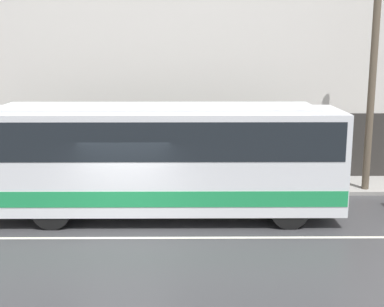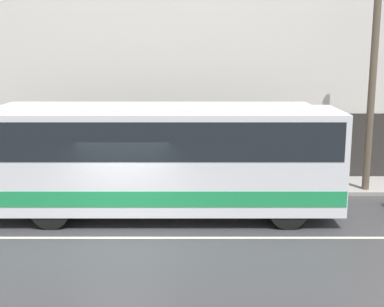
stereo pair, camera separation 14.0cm
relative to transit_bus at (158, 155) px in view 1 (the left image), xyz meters
The scene contains 6 objects.
ground_plane 2.77m from the transit_bus, 114.98° to the right, with size 60.00×60.00×0.00m, color #38383A.
sidewalk 3.86m from the transit_bus, 104.55° to the left, with size 60.00×2.28×0.13m.
building_facade 5.55m from the transit_bus, 100.59° to the left, with size 60.00×0.35×10.16m.
lane_stripe 2.76m from the transit_bus, 114.98° to the right, with size 54.00×0.14×0.01m.
transit_bus is the anchor object (origin of this frame).
utility_pole_near 7.72m from the transit_bus, 20.08° to the left, with size 0.25×0.25×6.99m.
Camera 1 is at (1.74, -13.55, 5.12)m, focal length 50.00 mm.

